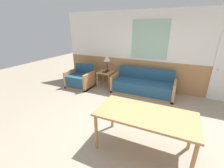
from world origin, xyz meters
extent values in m
plane|color=gray|center=(0.00, 0.00, 0.00)|extent=(16.00, 16.00, 0.00)
cube|color=#AD7A4C|center=(0.00, 2.63, 0.52)|extent=(7.20, 0.06, 1.05)
cube|color=white|center=(0.00, 2.63, 1.87)|extent=(7.20, 0.06, 1.65)
cube|color=white|center=(-0.33, 2.59, 1.76)|extent=(1.31, 0.01, 1.35)
cube|color=#99BCA8|center=(-0.33, 2.58, 1.76)|extent=(1.23, 0.02, 1.27)
cube|color=#B27F4C|center=(-0.33, 2.06, 0.03)|extent=(2.09, 0.76, 0.06)
cube|color=navy|center=(-0.33, 2.04, 0.25)|extent=(1.93, 0.68, 0.38)
cube|color=navy|center=(-0.33, 2.39, 0.64)|extent=(1.93, 0.10, 0.40)
cube|color=#B27F4C|center=(-1.33, 2.06, 0.29)|extent=(0.08, 0.76, 0.58)
cube|color=#B27F4C|center=(0.68, 2.06, 0.29)|extent=(0.08, 0.76, 0.58)
cube|color=#B27F4C|center=(-2.64, 1.70, 0.03)|extent=(0.93, 0.76, 0.06)
cube|color=navy|center=(-2.64, 1.68, 0.26)|extent=(0.77, 0.68, 0.40)
cube|color=navy|center=(-2.64, 2.03, 0.64)|extent=(0.77, 0.10, 0.36)
cube|color=#B27F4C|center=(-3.06, 1.70, 0.30)|extent=(0.08, 0.76, 0.60)
cube|color=#B27F4C|center=(-2.21, 1.70, 0.30)|extent=(0.08, 0.76, 0.60)
cube|color=#B27F4C|center=(-1.76, 2.14, 0.58)|extent=(0.55, 0.55, 0.03)
cylinder|color=#B27F4C|center=(-2.00, 1.90, 0.28)|extent=(0.04, 0.04, 0.56)
cylinder|color=#B27F4C|center=(-1.52, 1.90, 0.28)|extent=(0.04, 0.04, 0.56)
cylinder|color=#B27F4C|center=(-2.00, 2.39, 0.28)|extent=(0.04, 0.04, 0.56)
cylinder|color=#B27F4C|center=(-1.52, 2.39, 0.28)|extent=(0.04, 0.04, 0.56)
cylinder|color=black|center=(-1.75, 2.24, 0.60)|extent=(0.16, 0.16, 0.02)
cylinder|color=black|center=(-1.75, 2.24, 0.79)|extent=(0.02, 0.02, 0.37)
cone|color=beige|center=(-1.75, 2.24, 1.07)|extent=(0.25, 0.25, 0.19)
cube|color=black|center=(-1.75, 2.04, 0.60)|extent=(0.18, 0.13, 0.02)
cube|color=#B27F4C|center=(0.29, -0.38, 0.74)|extent=(1.71, 0.83, 0.04)
cylinder|color=#B27F4C|center=(-0.50, -0.74, 0.36)|extent=(0.06, 0.06, 0.72)
cylinder|color=#B27F4C|center=(1.09, -0.74, 0.36)|extent=(0.06, 0.06, 0.72)
cylinder|color=#B27F4C|center=(-0.50, -0.02, 0.36)|extent=(0.06, 0.06, 0.72)
cylinder|color=#B27F4C|center=(1.09, -0.02, 0.36)|extent=(0.06, 0.06, 0.72)
sphere|color=silver|center=(1.76, 2.54, 0.98)|extent=(0.06, 0.06, 0.06)
camera|label=1|loc=(0.70, -2.65, 2.17)|focal=24.00mm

